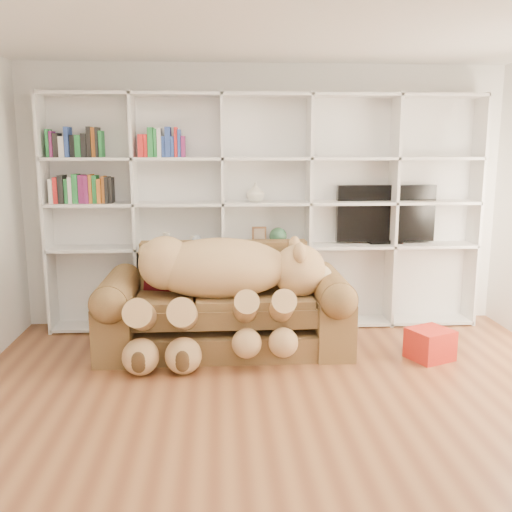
{
  "coord_description": "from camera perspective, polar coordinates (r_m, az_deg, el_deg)",
  "views": [
    {
      "loc": [
        -0.48,
        -3.49,
        1.87
      ],
      "look_at": [
        -0.15,
        1.63,
        0.88
      ],
      "focal_mm": 40.0,
      "sensor_mm": 36.0,
      "label": 1
    }
  ],
  "objects": [
    {
      "name": "throw_pillow",
      "position": [
        5.46,
        -8.77,
        -1.61
      ],
      "size": [
        0.47,
        0.34,
        0.44
      ],
      "primitive_type": "cube",
      "rotation": [
        -0.24,
        0.0,
        -0.27
      ],
      "color": "#5E1012",
      "rests_on": "sofa"
    },
    {
      "name": "green_vase",
      "position": [
        5.9,
        2.23,
        1.99
      ],
      "size": [
        0.18,
        0.18,
        0.18
      ],
      "primitive_type": "sphere",
      "color": "#2C553A",
      "rests_on": "bookshelf"
    },
    {
      "name": "gift_box",
      "position": [
        5.37,
        17.0,
        -8.42
      ],
      "size": [
        0.44,
        0.43,
        0.27
      ],
      "primitive_type": "cube",
      "rotation": [
        0.0,
        0.0,
        0.41
      ],
      "color": "red",
      "rests_on": "floor"
    },
    {
      "name": "teddy_bear",
      "position": [
        5.1,
        -3.54,
        -2.56
      ],
      "size": [
        1.86,
        0.98,
        1.08
      ],
      "rotation": [
        0.0,
        0.0,
        -0.11
      ],
      "color": "tan",
      "rests_on": "sofa"
    },
    {
      "name": "wall_back",
      "position": [
        6.03,
        0.85,
        5.96
      ],
      "size": [
        5.0,
        0.02,
        2.7
      ],
      "primitive_type": "cube",
      "color": "white",
      "rests_on": "floor"
    },
    {
      "name": "sofa",
      "position": [
        5.37,
        -3.14,
        -5.44
      ],
      "size": [
        2.28,
        0.98,
        0.96
      ],
      "color": "brown",
      "rests_on": "floor"
    },
    {
      "name": "bookshelf",
      "position": [
        5.88,
        -1.39,
        5.4
      ],
      "size": [
        4.43,
        0.35,
        2.4
      ],
      "color": "white",
      "rests_on": "floor"
    },
    {
      "name": "figurine_tall",
      "position": [
        5.9,
        -8.95,
        1.66
      ],
      "size": [
        0.09,
        0.09,
        0.14
      ],
      "primitive_type": "cylinder",
      "rotation": [
        0.0,
        0.0,
        -0.32
      ],
      "color": "white",
      "rests_on": "bookshelf"
    },
    {
      "name": "figurine_short",
      "position": [
        5.88,
        -6.26,
        1.52
      ],
      "size": [
        0.07,
        0.07,
        0.11
      ],
      "primitive_type": "cylinder",
      "rotation": [
        0.0,
        0.0,
        -0.22
      ],
      "color": "white",
      "rests_on": "bookshelf"
    },
    {
      "name": "floor",
      "position": [
        3.99,
        3.77,
        -17.1
      ],
      "size": [
        5.0,
        5.0,
        0.0
      ],
      "primitive_type": "plane",
      "color": "brown",
      "rests_on": "ground"
    },
    {
      "name": "snow_globe",
      "position": [
        5.88,
        -5.96,
        1.59
      ],
      "size": [
        0.11,
        0.11,
        0.11
      ],
      "primitive_type": "sphere",
      "color": "silver",
      "rests_on": "bookshelf"
    },
    {
      "name": "wall_front",
      "position": [
        1.22,
        20.54,
        -15.29
      ],
      "size": [
        5.0,
        0.02,
        2.7
      ],
      "primitive_type": "cube",
      "color": "white",
      "rests_on": "floor"
    },
    {
      "name": "ceiling",
      "position": [
        3.62,
        4.35,
        24.12
      ],
      "size": [
        5.0,
        5.0,
        0.0
      ],
      "primitive_type": "plane",
      "rotation": [
        3.14,
        0.0,
        0.0
      ],
      "color": "white",
      "rests_on": "wall_back"
    },
    {
      "name": "tv",
      "position": [
        6.14,
        12.82,
        4.06
      ],
      "size": [
        1.04,
        0.18,
        0.61
      ],
      "color": "black",
      "rests_on": "bookshelf"
    },
    {
      "name": "picture_frame",
      "position": [
        5.88,
        0.32,
        2.06
      ],
      "size": [
        0.15,
        0.03,
        0.18
      ],
      "primitive_type": "cube",
      "rotation": [
        0.0,
        0.0,
        -0.02
      ],
      "color": "brown",
      "rests_on": "bookshelf"
    },
    {
      "name": "shelf_vase",
      "position": [
        5.82,
        -0.05,
        6.4
      ],
      "size": [
        0.19,
        0.19,
        0.19
      ],
      "primitive_type": "imported",
      "rotation": [
        0.0,
        0.0,
        -0.01
      ],
      "color": "beige",
      "rests_on": "bookshelf"
    }
  ]
}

